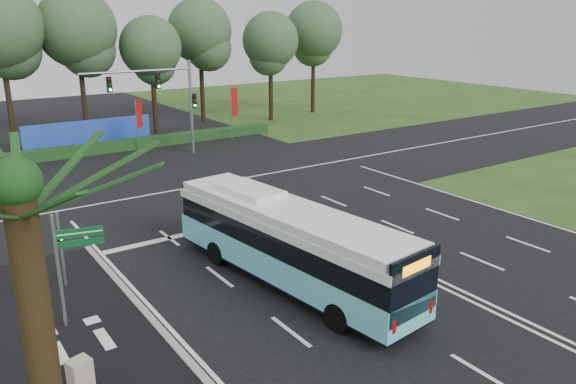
# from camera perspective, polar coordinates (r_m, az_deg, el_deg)

# --- Properties ---
(ground) EXTENTS (120.00, 120.00, 0.00)m
(ground) POSITION_cam_1_polar(r_m,az_deg,el_deg) (26.24, 5.90, -5.08)
(ground) COLOR #274717
(ground) RESTS_ON ground
(road_main) EXTENTS (20.00, 120.00, 0.04)m
(road_main) POSITION_cam_1_polar(r_m,az_deg,el_deg) (26.23, 5.90, -5.04)
(road_main) COLOR black
(road_main) RESTS_ON ground
(road_cross) EXTENTS (120.00, 14.00, 0.05)m
(road_cross) POSITION_cam_1_polar(r_m,az_deg,el_deg) (35.68, -6.63, 1.00)
(road_cross) COLOR black
(road_cross) RESTS_ON ground
(bike_path) EXTENTS (5.00, 18.00, 0.06)m
(bike_path) POSITION_cam_1_polar(r_m,az_deg,el_deg) (18.58, -19.31, -15.99)
(bike_path) COLOR black
(bike_path) RESTS_ON ground
(kerb_strip) EXTENTS (0.25, 18.00, 0.12)m
(kerb_strip) POSITION_cam_1_polar(r_m,az_deg,el_deg) (19.15, -12.22, -14.17)
(kerb_strip) COLOR gray
(kerb_strip) RESTS_ON ground
(city_bus) EXTENTS (3.76, 11.94, 3.37)m
(city_bus) POSITION_cam_1_polar(r_m,az_deg,el_deg) (21.53, 0.14, -5.21)
(city_bus) COLOR #61CFE0
(city_bus) RESTS_ON ground
(pedestrian_signal) EXTENTS (0.28, 0.40, 3.02)m
(pedestrian_signal) POSITION_cam_1_polar(r_m,az_deg,el_deg) (22.93, -22.04, -5.23)
(pedestrian_signal) COLOR gray
(pedestrian_signal) RESTS_ON ground
(street_sign) EXTENTS (1.52, 0.46, 4.00)m
(street_sign) POSITION_cam_1_polar(r_m,az_deg,el_deg) (19.65, -21.41, -6.14)
(street_sign) COLOR gray
(street_sign) RESTS_ON ground
(utility_cabinet) EXTENTS (0.70, 0.63, 0.98)m
(utility_cabinet) POSITION_cam_1_polar(r_m,az_deg,el_deg) (17.25, -20.34, -17.08)
(utility_cabinet) COLOR #AFA28D
(utility_cabinet) RESTS_ON ground
(banner_flag_mid) EXTENTS (0.57, 0.24, 4.04)m
(banner_flag_mid) POSITION_cam_1_polar(r_m,az_deg,el_deg) (45.20, -14.95, 7.39)
(banner_flag_mid) COLOR gray
(banner_flag_mid) RESTS_ON ground
(banner_flag_right) EXTENTS (0.67, 0.07, 4.52)m
(banner_flag_right) POSITION_cam_1_polar(r_m,az_deg,el_deg) (47.87, -5.56, 8.76)
(banner_flag_right) COLOR gray
(banner_flag_right) RESTS_ON ground
(palm_tree) EXTENTS (3.20, 3.20, 7.65)m
(palm_tree) POSITION_cam_1_polar(r_m,az_deg,el_deg) (11.02, -25.39, -2.83)
(palm_tree) COLOR #382614
(palm_tree) RESTS_ON ground
(traffic_light_gantry) EXTENTS (8.41, 0.28, 7.00)m
(traffic_light_gantry) POSITION_cam_1_polar(r_m,az_deg,el_deg) (42.40, -12.10, 9.72)
(traffic_light_gantry) COLOR gray
(traffic_light_gantry) RESTS_ON ground
(hedge) EXTENTS (22.00, 1.20, 0.80)m
(hedge) POSITION_cam_1_polar(r_m,az_deg,el_deg) (46.70, -13.93, 4.94)
(hedge) COLOR #123314
(hedge) RESTS_ON ground
(blue_hoarding) EXTENTS (10.00, 0.30, 2.20)m
(blue_hoarding) POSITION_cam_1_polar(r_m,az_deg,el_deg) (47.72, -19.58, 5.57)
(blue_hoarding) COLOR blue
(blue_hoarding) RESTS_ON ground
(eucalyptus_row) EXTENTS (49.02, 9.38, 12.66)m
(eucalyptus_row) POSITION_cam_1_polar(r_m,az_deg,el_deg) (51.15, -17.99, 15.00)
(eucalyptus_row) COLOR black
(eucalyptus_row) RESTS_ON ground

